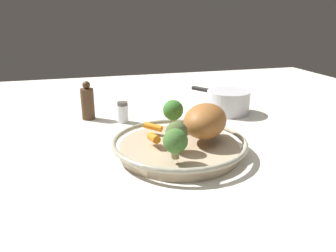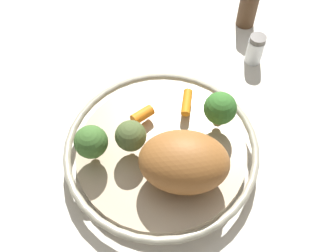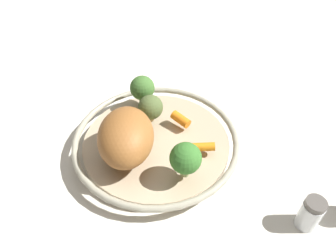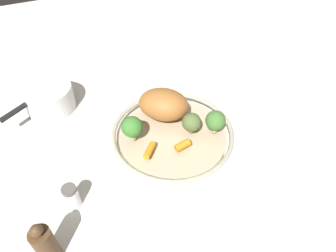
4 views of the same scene
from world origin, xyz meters
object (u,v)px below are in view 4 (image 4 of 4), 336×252
object	(u,v)px
saucepan	(49,98)
baby_carrot_center	(150,150)
serving_bowl	(173,136)
broccoli_floret_large	(192,122)
salt_shaker	(72,197)
roast_chicken_piece	(164,104)
broccoli_floret_mid	(215,121)
pepper_mill	(45,244)
broccoli_floret_small	(132,127)
baby_carrot_right	(183,145)

from	to	relation	value
saucepan	baby_carrot_center	bearing A→B (deg)	123.87
serving_bowl	broccoli_floret_large	size ratio (longest dim) A/B	5.46
baby_carrot_center	salt_shaker	distance (m)	0.22
roast_chicken_piece	broccoli_floret_mid	xyz separation A→B (m)	(-0.11, 0.11, -0.00)
roast_chicken_piece	pepper_mill	bearing A→B (deg)	36.92
pepper_mill	saucepan	world-z (taller)	pepper_mill
serving_bowl	roast_chicken_piece	world-z (taller)	roast_chicken_piece
baby_carrot_center	saucepan	xyz separation A→B (m)	(0.22, -0.33, -0.01)
serving_bowl	broccoli_floret_small	xyz separation A→B (m)	(0.11, -0.02, 0.06)
serving_bowl	salt_shaker	size ratio (longest dim) A/B	5.02
baby_carrot_center	broccoli_floret_large	world-z (taller)	broccoli_floret_large
serving_bowl	broccoli_floret_large	bearing A→B (deg)	154.87
baby_carrot_right	pepper_mill	xyz separation A→B (m)	(0.38, 0.14, 0.01)
baby_carrot_right	broccoli_floret_small	world-z (taller)	broccoli_floret_small
serving_bowl	broccoli_floret_large	world-z (taller)	broccoli_floret_large
salt_shaker	pepper_mill	size ratio (longest dim) A/B	0.53
baby_carrot_right	salt_shaker	size ratio (longest dim) A/B	0.61
baby_carrot_center	pepper_mill	xyz separation A→B (m)	(0.29, 0.16, 0.01)
baby_carrot_right	broccoli_floret_large	bearing A→B (deg)	-133.90
serving_bowl	saucepan	world-z (taller)	saucepan
pepper_mill	serving_bowl	bearing A→B (deg)	-150.44
broccoli_floret_large	pepper_mill	bearing A→B (deg)	24.30
serving_bowl	broccoli_floret_small	bearing A→B (deg)	-8.11
baby_carrot_center	pepper_mill	bearing A→B (deg)	29.59
baby_carrot_center	broccoli_floret_small	size ratio (longest dim) A/B	0.71
broccoli_floret_small	pepper_mill	world-z (taller)	pepper_mill
serving_bowl	baby_carrot_right	world-z (taller)	baby_carrot_right
serving_bowl	saucepan	bearing A→B (deg)	-42.32
baby_carrot_center	broccoli_floret_small	distance (m)	0.08
broccoli_floret_large	pepper_mill	distance (m)	0.46
broccoli_floret_mid	pepper_mill	xyz separation A→B (m)	(0.48, 0.17, -0.02)
broccoli_floret_mid	saucepan	world-z (taller)	broccoli_floret_mid
baby_carrot_center	salt_shaker	bearing A→B (deg)	13.61
broccoli_floret_large	serving_bowl	bearing A→B (deg)	-25.13
saucepan	pepper_mill	bearing A→B (deg)	82.61
broccoli_floret_small	pepper_mill	size ratio (longest dim) A/B	0.56
baby_carrot_center	saucepan	distance (m)	0.40
roast_chicken_piece	baby_carrot_right	world-z (taller)	roast_chicken_piece
roast_chicken_piece	salt_shaker	world-z (taller)	roast_chicken_piece
broccoli_floret_mid	baby_carrot_right	bearing A→B (deg)	12.53
roast_chicken_piece	salt_shaker	distance (m)	0.36
serving_bowl	baby_carrot_right	size ratio (longest dim) A/B	8.23
baby_carrot_right	pepper_mill	world-z (taller)	pepper_mill
baby_carrot_right	baby_carrot_center	world-z (taller)	baby_carrot_right
broccoli_floret_small	salt_shaker	world-z (taller)	broccoli_floret_small
broccoli_floret_large	broccoli_floret_small	bearing A→B (deg)	-13.43
serving_bowl	baby_carrot_center	bearing A→B (deg)	29.44
baby_carrot_right	broccoli_floret_large	size ratio (longest dim) A/B	0.66
salt_shaker	baby_carrot_right	bearing A→B (deg)	-173.63
baby_carrot_right	broccoli_floret_mid	size ratio (longest dim) A/B	0.61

